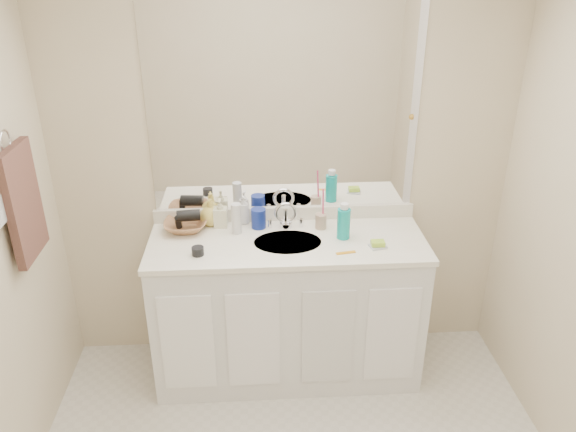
# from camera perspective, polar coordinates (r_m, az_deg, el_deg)

# --- Properties ---
(wall_back) EXTENTS (2.60, 0.02, 2.40)m
(wall_back) POSITION_cam_1_polar(r_m,az_deg,el_deg) (3.19, -0.37, 4.94)
(wall_back) COLOR beige
(wall_back) RESTS_ON floor
(vanity_cabinet) EXTENTS (1.50, 0.55, 0.85)m
(vanity_cabinet) POSITION_cam_1_polar(r_m,az_deg,el_deg) (3.31, -0.06, -9.44)
(vanity_cabinet) COLOR silver
(vanity_cabinet) RESTS_ON floor
(countertop) EXTENTS (1.52, 0.57, 0.03)m
(countertop) POSITION_cam_1_polar(r_m,az_deg,el_deg) (3.08, -0.06, -2.71)
(countertop) COLOR white
(countertop) RESTS_ON vanity_cabinet
(backsplash) EXTENTS (1.52, 0.03, 0.08)m
(backsplash) POSITION_cam_1_polar(r_m,az_deg,el_deg) (3.29, -0.34, 0.27)
(backsplash) COLOR silver
(backsplash) RESTS_ON countertop
(sink_basin) EXTENTS (0.37, 0.37, 0.02)m
(sink_basin) POSITION_cam_1_polar(r_m,az_deg,el_deg) (3.06, -0.04, -2.84)
(sink_basin) COLOR #B6B09F
(sink_basin) RESTS_ON countertop
(faucet) EXTENTS (0.02, 0.02, 0.11)m
(faucet) POSITION_cam_1_polar(r_m,az_deg,el_deg) (3.19, -0.24, -0.25)
(faucet) COLOR silver
(faucet) RESTS_ON countertop
(mirror) EXTENTS (1.48, 0.01, 1.20)m
(mirror) POSITION_cam_1_polar(r_m,az_deg,el_deg) (3.08, -0.38, 11.19)
(mirror) COLOR white
(mirror) RESTS_ON wall_back
(blue_mug) EXTENTS (0.11, 0.11, 0.11)m
(blue_mug) POSITION_cam_1_polar(r_m,az_deg,el_deg) (3.19, -3.01, -0.23)
(blue_mug) COLOR navy
(blue_mug) RESTS_ON countertop
(tan_cup) EXTENTS (0.07, 0.07, 0.09)m
(tan_cup) POSITION_cam_1_polar(r_m,az_deg,el_deg) (3.19, 3.36, -0.53)
(tan_cup) COLOR tan
(tan_cup) RESTS_ON countertop
(toothbrush) EXTENTS (0.02, 0.04, 0.20)m
(toothbrush) POSITION_cam_1_polar(r_m,az_deg,el_deg) (3.15, 3.59, 1.22)
(toothbrush) COLOR #E33B72
(toothbrush) RESTS_ON tan_cup
(mouthwash_bottle) EXTENTS (0.09, 0.09, 0.17)m
(mouthwash_bottle) POSITION_cam_1_polar(r_m,az_deg,el_deg) (3.08, 5.67, -0.78)
(mouthwash_bottle) COLOR #0D9C98
(mouthwash_bottle) RESTS_ON countertop
(soap_dish) EXTENTS (0.10, 0.09, 0.01)m
(soap_dish) POSITION_cam_1_polar(r_m,az_deg,el_deg) (3.04, 9.09, -3.07)
(soap_dish) COLOR silver
(soap_dish) RESTS_ON countertop
(green_soap) EXTENTS (0.07, 0.05, 0.03)m
(green_soap) POSITION_cam_1_polar(r_m,az_deg,el_deg) (3.03, 9.11, -2.74)
(green_soap) COLOR #A0CE32
(green_soap) RESTS_ON soap_dish
(orange_comb) EXTENTS (0.11, 0.04, 0.00)m
(orange_comb) POSITION_cam_1_polar(r_m,az_deg,el_deg) (2.96, 5.90, -3.73)
(orange_comb) COLOR orange
(orange_comb) RESTS_ON countertop
(dark_jar) EXTENTS (0.08, 0.08, 0.04)m
(dark_jar) POSITION_cam_1_polar(r_m,az_deg,el_deg) (2.96, -9.15, -3.53)
(dark_jar) COLOR black
(dark_jar) RESTS_ON countertop
(extra_white_bottle) EXTENTS (0.06, 0.06, 0.18)m
(extra_white_bottle) POSITION_cam_1_polar(r_m,az_deg,el_deg) (3.13, -5.27, -0.26)
(extra_white_bottle) COLOR silver
(extra_white_bottle) RESTS_ON countertop
(soap_bottle_white) EXTENTS (0.08, 0.09, 0.17)m
(soap_bottle_white) POSITION_cam_1_polar(r_m,az_deg,el_deg) (3.24, -4.50, 0.61)
(soap_bottle_white) COLOR silver
(soap_bottle_white) RESTS_ON countertop
(soap_bottle_cream) EXTENTS (0.08, 0.08, 0.17)m
(soap_bottle_cream) POSITION_cam_1_polar(r_m,az_deg,el_deg) (3.22, -6.89, 0.34)
(soap_bottle_cream) COLOR beige
(soap_bottle_cream) RESTS_ON countertop
(soap_bottle_yellow) EXTENTS (0.14, 0.14, 0.16)m
(soap_bottle_yellow) POSITION_cam_1_polar(r_m,az_deg,el_deg) (3.24, -7.88, 0.40)
(soap_bottle_yellow) COLOR #D1BB51
(soap_bottle_yellow) RESTS_ON countertop
(wicker_basket) EXTENTS (0.24, 0.24, 0.06)m
(wicker_basket) POSITION_cam_1_polar(r_m,az_deg,el_deg) (3.22, -10.35, -0.93)
(wicker_basket) COLOR brown
(wicker_basket) RESTS_ON countertop
(hair_dryer) EXTENTS (0.14, 0.08, 0.07)m
(hair_dryer) POSITION_cam_1_polar(r_m,az_deg,el_deg) (3.19, -10.07, 0.05)
(hair_dryer) COLOR black
(hair_dryer) RESTS_ON wicker_basket
(towel_ring) EXTENTS (0.01, 0.11, 0.11)m
(towel_ring) POSITION_cam_1_polar(r_m,az_deg,el_deg) (2.80, -26.80, 6.78)
(towel_ring) COLOR silver
(towel_ring) RESTS_ON wall_left
(hand_towel) EXTENTS (0.04, 0.32, 0.55)m
(hand_towel) POSITION_cam_1_polar(r_m,az_deg,el_deg) (2.89, -25.28, 1.20)
(hand_towel) COLOR #37221D
(hand_towel) RESTS_ON towel_ring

